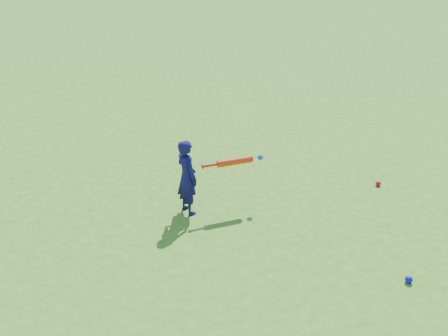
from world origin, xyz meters
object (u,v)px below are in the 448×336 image
ground_ball_red (378,183)px  ground_ball_blue (409,279)px  bat_swing (237,161)px  child (187,177)px

ground_ball_red → ground_ball_blue: bearing=-116.0°
ground_ball_red → ground_ball_blue: (-0.98, -2.00, 0.00)m
ground_ball_red → bat_swing: bearing=177.0°
child → bat_swing: 0.67m
ground_ball_blue → child: bearing=130.1°
child → ground_ball_blue: 2.83m
child → ground_ball_red: child is taller
child → bat_swing: bearing=-108.2°
child → bat_swing: child is taller
ground_ball_red → bat_swing: 2.20m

